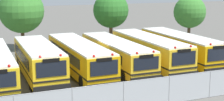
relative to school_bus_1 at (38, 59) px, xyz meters
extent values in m
plane|color=#595651|center=(4.86, 0.13, -1.42)|extent=(160.00, 160.00, 0.00)
cube|color=black|center=(-2.06, 0.25, 0.20)|extent=(0.07, 8.73, 0.69)
sphere|color=red|center=(-2.67, -5.49, 1.01)|extent=(0.18, 0.18, 0.18)
cylinder|color=black|center=(-2.24, -4.24, -0.92)|extent=(0.28, 1.00, 1.00)
cylinder|color=black|center=(-2.21, 3.75, -0.92)|extent=(0.28, 1.00, 1.00)
cube|color=yellow|center=(0.00, 0.03, -0.02)|extent=(2.44, 9.46, 2.09)
cube|color=white|center=(0.00, 0.03, 1.09)|extent=(2.39, 9.27, 0.12)
cube|color=black|center=(-0.02, -4.77, -0.89)|extent=(2.45, 0.17, 0.36)
cube|color=black|center=(-0.02, -4.72, 0.36)|extent=(1.97, 0.07, 1.01)
cube|color=black|center=(1.22, 0.32, 0.32)|extent=(0.07, 7.37, 0.75)
cube|color=black|center=(-1.22, 0.33, 0.32)|extent=(0.07, 7.37, 0.75)
cube|color=black|center=(0.00, 0.03, -0.44)|extent=(2.46, 9.56, 0.10)
sphere|color=red|center=(0.64, -4.55, 1.19)|extent=(0.18, 0.18, 0.18)
sphere|color=red|center=(-0.68, -4.55, 1.19)|extent=(0.18, 0.18, 0.18)
cube|color=black|center=(-0.02, -4.73, 0.93)|extent=(1.08, 0.08, 0.24)
cylinder|color=black|center=(1.05, -3.30, -0.92)|extent=(0.28, 1.00, 1.00)
cylinder|color=black|center=(-1.07, -3.29, -0.92)|extent=(0.28, 1.00, 1.00)
cylinder|color=black|center=(1.07, 2.95, -0.92)|extent=(0.28, 1.00, 1.00)
cylinder|color=black|center=(-1.05, 2.96, -0.92)|extent=(0.28, 1.00, 1.00)
cube|color=#EAA80C|center=(3.23, -0.08, -0.05)|extent=(2.45, 11.05, 2.04)
cube|color=white|center=(3.23, -0.08, 1.04)|extent=(2.40, 10.83, 0.12)
cube|color=black|center=(3.27, -5.66, -0.89)|extent=(2.41, 0.18, 0.36)
cube|color=black|center=(3.27, -5.61, 0.32)|extent=(1.94, 0.07, 0.98)
cube|color=black|center=(4.42, 0.23, 0.28)|extent=(0.11, 8.61, 0.74)
cube|color=black|center=(2.02, 0.21, 0.28)|extent=(0.11, 8.61, 0.74)
cube|color=black|center=(3.23, -0.08, -0.45)|extent=(2.47, 11.16, 0.10)
sphere|color=red|center=(3.92, -5.44, 1.14)|extent=(0.18, 0.18, 0.18)
sphere|color=red|center=(2.62, -5.45, 1.14)|extent=(0.18, 0.18, 0.18)
cube|color=black|center=(3.27, -5.62, 0.88)|extent=(1.06, 0.09, 0.24)
cylinder|color=black|center=(4.30, -4.19, -0.92)|extent=(0.29, 1.00, 1.00)
cylinder|color=black|center=(2.21, -4.20, -0.92)|extent=(0.29, 1.00, 1.00)
cylinder|color=black|center=(4.24, 3.65, -0.92)|extent=(0.29, 1.00, 1.00)
cylinder|color=black|center=(2.15, 3.63, -0.92)|extent=(0.29, 1.00, 1.00)
cube|color=yellow|center=(6.58, 0.27, -0.11)|extent=(2.39, 10.98, 1.91)
cube|color=white|center=(6.58, 0.27, 0.90)|extent=(2.34, 10.76, 0.12)
cube|color=black|center=(6.58, -5.29, -0.89)|extent=(2.44, 0.16, 0.36)
cube|color=black|center=(6.58, -5.24, 0.23)|extent=(1.96, 0.06, 0.91)
cube|color=black|center=(7.80, 0.57, 0.19)|extent=(0.04, 8.56, 0.69)
cube|color=black|center=(5.37, 0.57, 0.19)|extent=(0.04, 8.56, 0.69)
cube|color=black|center=(6.58, 0.27, -0.49)|extent=(2.41, 11.09, 0.10)
sphere|color=red|center=(7.24, -5.07, 1.00)|extent=(0.18, 0.18, 0.18)
sphere|color=red|center=(5.92, -5.07, 1.00)|extent=(0.18, 0.18, 0.18)
cube|color=black|center=(6.58, -5.25, 0.74)|extent=(1.07, 0.08, 0.24)
cylinder|color=black|center=(7.63, -3.82, -0.92)|extent=(0.28, 1.00, 1.00)
cylinder|color=black|center=(5.53, -3.82, -0.92)|extent=(0.28, 1.00, 1.00)
cylinder|color=black|center=(7.64, 3.96, -0.92)|extent=(0.28, 1.00, 1.00)
cylinder|color=black|center=(5.53, 3.96, -0.92)|extent=(0.28, 1.00, 1.00)
cube|color=yellow|center=(9.70, 0.09, -0.03)|extent=(2.54, 10.77, 2.08)
cube|color=white|center=(9.70, 0.09, 1.07)|extent=(2.49, 10.56, 0.12)
cube|color=black|center=(9.65, -5.36, -0.89)|extent=(2.50, 0.18, 0.36)
cube|color=black|center=(9.65, -5.31, 0.35)|extent=(2.01, 0.08, 1.00)
cube|color=black|center=(10.94, 0.38, 0.31)|extent=(0.11, 8.39, 0.75)
cube|color=black|center=(8.45, 0.40, 0.31)|extent=(0.11, 8.39, 0.75)
cube|color=black|center=(9.70, 0.09, -0.44)|extent=(2.56, 10.88, 0.10)
sphere|color=red|center=(10.33, -5.14, 1.17)|extent=(0.18, 0.18, 0.18)
sphere|color=red|center=(8.98, -5.13, 1.17)|extent=(0.18, 0.18, 0.18)
cube|color=black|center=(9.65, -5.32, 0.91)|extent=(1.10, 0.09, 0.24)
cylinder|color=black|center=(10.75, -3.90, -0.92)|extent=(0.29, 1.00, 1.00)
cylinder|color=black|center=(8.58, -3.88, -0.92)|extent=(0.29, 1.00, 1.00)
cylinder|color=black|center=(10.81, 3.66, -0.92)|extent=(0.29, 1.00, 1.00)
cylinder|color=black|center=(8.64, 3.68, -0.92)|extent=(0.29, 1.00, 1.00)
cube|color=#EAA80C|center=(13.02, 0.25, -0.03)|extent=(2.66, 10.87, 2.07)
cube|color=white|center=(13.02, 0.25, 1.07)|extent=(2.61, 10.65, 0.12)
cube|color=black|center=(12.92, -5.23, -0.89)|extent=(2.52, 0.20, 0.36)
cube|color=black|center=(12.92, -5.18, 0.34)|extent=(2.02, 0.10, 0.99)
cube|color=black|center=(14.28, 0.53, 0.30)|extent=(0.19, 8.44, 0.75)
cube|color=black|center=(11.77, 0.57, 0.30)|extent=(0.19, 8.44, 0.75)
cube|color=black|center=(13.02, 0.25, -0.44)|extent=(2.69, 10.98, 0.10)
sphere|color=red|center=(12.25, -5.00, 1.17)|extent=(0.18, 0.18, 0.18)
cube|color=black|center=(12.92, -5.19, 0.91)|extent=(1.11, 0.10, 0.24)
cylinder|color=black|center=(14.04, -3.78, -0.92)|extent=(0.30, 1.00, 1.00)
cylinder|color=black|center=(11.85, -3.74, -0.92)|extent=(0.30, 1.00, 1.00)
cylinder|color=black|center=(14.17, 3.84, -0.92)|extent=(0.30, 1.00, 1.00)
cylinder|color=black|center=(11.99, 3.88, -0.92)|extent=(0.30, 1.00, 1.00)
cylinder|color=#4C3823|center=(0.45, 11.37, -0.18)|extent=(0.39, 0.39, 2.48)
sphere|color=#387A2D|center=(0.45, 11.37, 2.85)|extent=(4.78, 4.78, 4.78)
sphere|color=#387A2D|center=(-0.19, 11.10, 2.93)|extent=(3.29, 3.29, 3.29)
cylinder|color=#4C3823|center=(10.15, 9.95, -0.11)|extent=(0.41, 0.41, 2.62)
sphere|color=#286623|center=(10.15, 9.95, 2.72)|extent=(4.03, 4.03, 4.03)
sphere|color=#286623|center=(10.00, 10.11, 2.47)|extent=(2.70, 2.70, 2.70)
cylinder|color=#4C3823|center=(20.42, 9.32, -0.34)|extent=(0.38, 0.38, 2.15)
sphere|color=#387A2D|center=(20.42, 9.32, 2.21)|extent=(3.96, 3.96, 3.96)
sphere|color=#387A2D|center=(21.12, 9.61, 2.10)|extent=(3.02, 3.02, 3.02)
cylinder|color=#9EA0A3|center=(3.14, -8.96, -0.54)|extent=(0.07, 0.07, 1.76)
cylinder|color=#9EA0A3|center=(6.15, -8.96, -0.54)|extent=(0.07, 0.07, 1.76)
cylinder|color=#9EA0A3|center=(9.16, -8.96, -0.54)|extent=(0.07, 0.07, 1.76)
cube|color=#ADB2B7|center=(4.65, -8.96, -0.54)|extent=(21.04, 0.02, 1.72)
cylinder|color=#9EA0A3|center=(4.65, -8.96, 0.31)|extent=(21.04, 0.04, 0.04)
cone|color=#EA5914|center=(5.63, -7.81, -1.10)|extent=(0.47, 0.47, 0.62)
camera|label=1|loc=(-4.49, -25.57, 5.82)|focal=54.24mm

